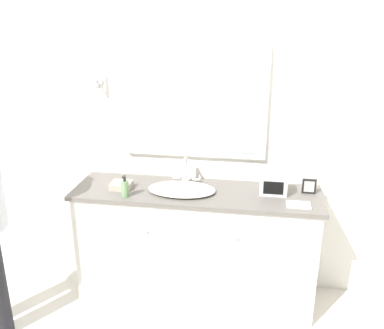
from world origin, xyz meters
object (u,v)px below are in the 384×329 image
at_px(soap_bottle, 125,188).
at_px(appliance_box, 273,185).
at_px(sink_basin, 182,189).
at_px(picture_frame, 309,186).

bearing_deg(soap_bottle, appliance_box, 11.88).
height_order(sink_basin, soap_bottle, sink_basin).
bearing_deg(picture_frame, appliance_box, -169.47).
bearing_deg(soap_bottle, sink_basin, 23.08).
distance_m(sink_basin, appliance_box, 0.65).
bearing_deg(sink_basin, soap_bottle, -156.92).
bearing_deg(picture_frame, soap_bottle, -168.39).
xyz_separation_m(soap_bottle, appliance_box, (1.01, 0.21, 0.01)).
distance_m(sink_basin, picture_frame, 0.90).
xyz_separation_m(sink_basin, appliance_box, (0.64, 0.06, 0.05)).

